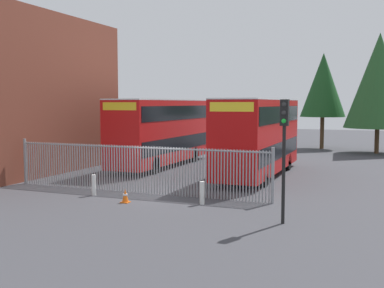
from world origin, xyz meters
The scene contains 10 objects.
ground_plane centered at (0.00, 8.00, 0.00)m, with size 100.00×100.00×0.00m, color #3D3D42.
palisade_fence centered at (-1.23, 0.00, 1.18)m, with size 13.06×0.14×2.35m.
double_decker_bus_near_gate centered at (-4.14, 8.90, 2.42)m, with size 2.54×10.81×4.42m.
double_decker_bus_behind_fence_left centered at (2.87, 7.17, 2.42)m, with size 2.54×10.81×4.42m.
bollard_near_left centered at (-2.65, -1.32, 0.47)m, with size 0.20×0.20×0.95m, color silver.
bollard_center_front centered at (2.56, -1.23, 0.47)m, with size 0.20×0.20×0.95m, color silver.
traffic_cone_by_gate centered at (-0.54, -2.15, 0.29)m, with size 0.34×0.34×0.59m.
traffic_light_kerbside centered at (6.28, -3.14, 2.99)m, with size 0.28×0.33×4.30m.
tree_tall_back centered at (4.27, 25.30, 5.81)m, with size 4.05×4.05×8.72m.
tree_short_side centered at (9.00, 22.73, 6.02)m, with size 5.45×5.45×9.91m.
Camera 1 is at (9.38, -19.23, 4.17)m, focal length 44.20 mm.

